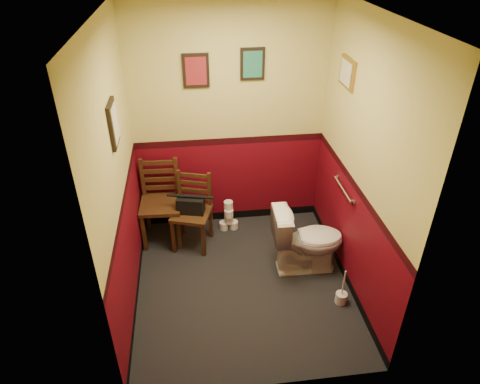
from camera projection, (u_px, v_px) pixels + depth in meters
name	position (u px, v px, depth m)	size (l,w,h in m)	color
floor	(243.00, 283.00, 4.57)	(2.20, 2.40, 0.00)	black
ceiling	(244.00, 14.00, 3.13)	(2.20, 2.40, 0.00)	silver
wall_back	(230.00, 122.00, 4.85)	(2.20, 2.70, 0.00)	#5A0713
wall_front	(267.00, 263.00, 2.84)	(2.20, 2.70, 0.00)	#5A0713
wall_left	(119.00, 182.00, 3.73)	(2.40, 2.70, 0.00)	#5A0713
wall_right	(361.00, 167.00, 3.96)	(2.40, 2.70, 0.00)	#5A0713
grab_bar	(343.00, 189.00, 4.38)	(0.05, 0.56, 0.06)	silver
framed_print_back_a	(196.00, 71.00, 4.48)	(0.28, 0.04, 0.36)	black
framed_print_back_b	(252.00, 64.00, 4.52)	(0.26, 0.04, 0.34)	black
framed_print_left	(114.00, 124.00, 3.55)	(0.04, 0.30, 0.38)	black
framed_print_right	(347.00, 73.00, 4.09)	(0.04, 0.34, 0.28)	olive
toilet	(307.00, 240.00, 4.59)	(0.43, 0.77, 0.76)	white
toilet_brush	(341.00, 297.00, 4.31)	(0.12, 0.12, 0.42)	silver
chair_left	(161.00, 202.00, 4.99)	(0.48, 0.48, 0.99)	#482A15
chair_right	(192.00, 211.00, 4.93)	(0.52, 0.52, 0.89)	#482A15
handbag	(191.00, 205.00, 4.83)	(0.33, 0.22, 0.22)	black
tp_stack	(229.00, 218.00, 5.29)	(0.23, 0.14, 0.40)	silver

